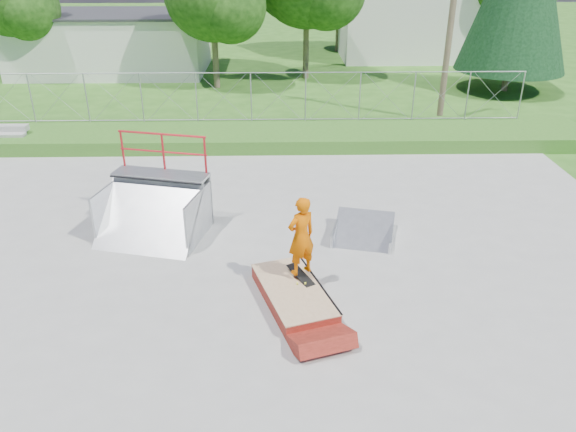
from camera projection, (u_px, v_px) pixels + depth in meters
The scene contains 13 objects.
ground at pixel (235, 289), 11.76m from camera, with size 120.00×120.00×0.00m, color #2D5E1B.
concrete_pad at pixel (234, 288), 11.75m from camera, with size 20.00×16.00×0.04m, color gray.
grass_berm at pixel (251, 136), 20.17m from camera, with size 24.00×3.00×0.50m, color #2D5E1B.
grind_box at pixel (293, 295), 11.24m from camera, with size 1.76×2.53×0.34m.
quarter_pipe at pixel (149, 194), 13.26m from camera, with size 2.36×2.00×2.36m, color #A4A7AC, non-canonical shape.
flat_bank_ramp at pixel (363, 231), 13.63m from camera, with size 1.41×1.50×0.43m, color #A4A7AC, non-canonical shape.
skateboard at pixel (301, 275), 11.51m from camera, with size 0.22×0.80×0.02m, color black.
skater at pixel (301, 239), 11.14m from camera, with size 0.61×0.40×1.67m, color #D55A00.
concrete_stairs at pixel (2, 140), 19.21m from camera, with size 1.50×1.60×0.80m, color gray, non-canonical shape.
chain_link_fence at pixel (251, 97), 20.56m from camera, with size 20.00×0.06×1.80m, color gray, non-canonical shape.
utility_building_flat at pixel (113, 43), 30.67m from camera, with size 10.00×6.00×3.00m, color silver.
utility_pole at pixel (452, 17), 20.90m from camera, with size 0.24×0.24×8.00m, color brown.
tree_left_far at pixel (17, 0), 27.58m from camera, with size 4.42×4.16×6.18m.
Camera 1 is at (0.90, -9.90, 6.56)m, focal length 35.00 mm.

